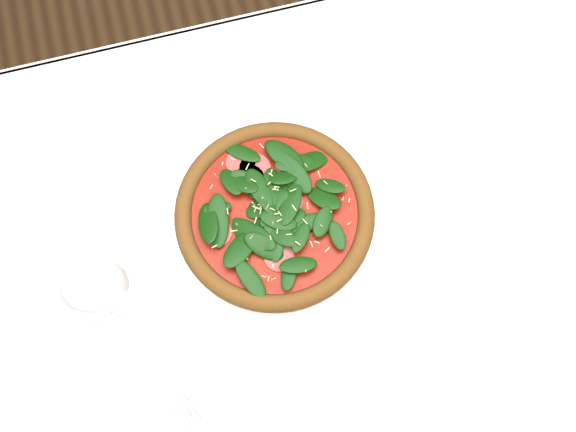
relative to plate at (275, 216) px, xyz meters
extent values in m
plane|color=brown|center=(0.02, -0.07, -0.76)|extent=(6.00, 6.00, 0.00)
cube|color=silver|center=(0.02, -0.07, -0.03)|extent=(1.20, 0.80, 0.04)
cylinder|color=#4C311E|center=(0.56, 0.27, -0.40)|extent=(0.06, 0.06, 0.71)
cube|color=silver|center=(0.02, 0.33, -0.12)|extent=(1.20, 0.01, 0.22)
cylinder|color=white|center=(0.00, 0.00, 0.00)|extent=(0.31, 0.31, 0.01)
torus|color=white|center=(0.00, 0.00, 0.00)|extent=(0.31, 0.31, 0.01)
cylinder|color=brown|center=(0.00, 0.00, 0.01)|extent=(0.32, 0.32, 0.01)
torus|color=#975C22|center=(0.00, 0.00, 0.02)|extent=(0.32, 0.32, 0.02)
cylinder|color=#940F05|center=(0.00, 0.00, 0.02)|extent=(0.26, 0.26, 0.00)
cylinder|color=#A44841|center=(0.00, 0.00, 0.02)|extent=(0.23, 0.23, 0.00)
ellipsoid|color=#0E3409|center=(0.00, 0.00, 0.03)|extent=(0.25, 0.25, 0.02)
cylinder|color=beige|center=(0.00, 0.00, 0.03)|extent=(0.23, 0.23, 0.00)
cylinder|color=white|center=(-0.22, -0.07, -0.01)|extent=(0.07, 0.07, 0.00)
cylinder|color=white|center=(-0.22, -0.07, 0.04)|extent=(0.01, 0.01, 0.09)
ellipsoid|color=white|center=(-0.22, -0.07, 0.13)|extent=(0.08, 0.08, 0.10)
cube|color=silver|center=(-0.17, -0.22, 0.01)|extent=(0.04, 0.05, 0.00)
camera|label=1|loc=(-0.06, -0.28, 0.82)|focal=40.00mm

